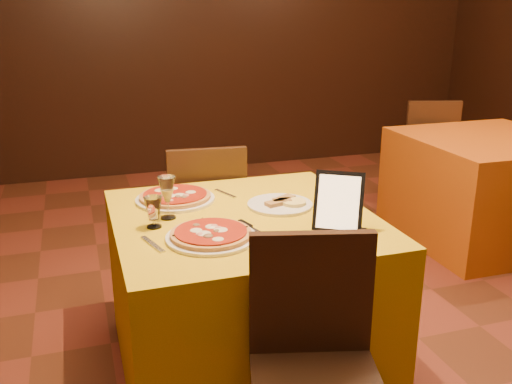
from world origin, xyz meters
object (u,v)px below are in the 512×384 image
object	(u,v)px
pizza_far	(175,198)
wine_glass	(167,197)
chair_main_far	(204,218)
tablet	(339,202)
pizza_near	(211,235)
water_glass	(154,212)
chair_side_far	(423,152)
side_table	(486,189)
main_table	(244,293)

from	to	relation	value
pizza_far	wine_glass	bearing A→B (deg)	-107.43
chair_main_far	tablet	size ratio (longest dim) A/B	3.73
pizza_near	water_glass	xyz separation A→B (m)	(-0.19, 0.19, 0.05)
chair_side_far	wine_glass	bearing A→B (deg)	52.03
wine_glass	water_glass	bearing A→B (deg)	-130.35
wine_glass	tablet	size ratio (longest dim) A/B	0.78
side_table	wine_glass	bearing A→B (deg)	-159.74
pizza_near	water_glass	bearing A→B (deg)	134.70
side_table	water_glass	size ratio (longest dim) A/B	8.46
wine_glass	chair_main_far	bearing A→B (deg)	66.47
chair_side_far	pizza_near	distance (m)	3.04
water_glass	tablet	world-z (taller)	tablet
side_table	chair_side_far	size ratio (longest dim) A/B	1.21
side_table	water_glass	bearing A→B (deg)	-158.56
main_table	wine_glass	xyz separation A→B (m)	(-0.31, 0.07, 0.47)
chair_side_far	pizza_near	xyz separation A→B (m)	(-2.29, -1.97, 0.31)
chair_main_far	pizza_far	size ratio (longest dim) A/B	2.48
pizza_near	water_glass	world-z (taller)	water_glass
chair_side_far	wine_glass	xyz separation A→B (m)	(-2.41, -1.69, 0.39)
chair_main_far	tablet	distance (m)	1.18
chair_side_far	chair_main_far	bearing A→B (deg)	41.79
side_table	wine_glass	size ratio (longest dim) A/B	5.79
chair_side_far	pizza_far	xyz separation A→B (m)	(-2.34, -1.47, 0.31)
chair_main_far	main_table	bearing A→B (deg)	95.29
pizza_far	water_glass	xyz separation A→B (m)	(-0.14, -0.31, 0.05)
side_table	water_glass	world-z (taller)	water_glass
chair_side_far	pizza_near	world-z (taller)	chair_side_far
pizza_near	pizza_far	xyz separation A→B (m)	(-0.05, 0.50, 0.00)
pizza_near	chair_side_far	bearing A→B (deg)	40.68
main_table	wine_glass	distance (m)	0.57
pizza_near	side_table	bearing A→B (deg)	27.02
chair_main_far	pizza_near	bearing A→B (deg)	84.25
water_glass	main_table	bearing A→B (deg)	2.08
pizza_far	pizza_near	bearing A→B (deg)	-84.33
chair_main_far	pizza_near	world-z (taller)	chair_main_far
chair_side_far	water_glass	size ratio (longest dim) A/B	7.00
side_table	tablet	distance (m)	2.22
chair_side_far	tablet	xyz separation A→B (m)	(-1.78, -2.03, 0.41)
pizza_far	side_table	bearing A→B (deg)	15.93
water_glass	tablet	distance (m)	0.75
pizza_near	wine_glass	xyz separation A→B (m)	(-0.12, 0.28, 0.08)
main_table	chair_side_far	world-z (taller)	chair_side_far
main_table	chair_side_far	xyz separation A→B (m)	(2.09, 1.76, 0.08)
side_table	main_table	bearing A→B (deg)	-155.38
pizza_far	tablet	size ratio (longest dim) A/B	1.51
tablet	pizza_near	bearing A→B (deg)	-154.43
tablet	chair_main_far	bearing A→B (deg)	139.01
chair_main_far	chair_side_far	bearing A→B (deg)	-149.90
chair_main_far	wine_glass	size ratio (longest dim) A/B	4.79
chair_main_far	pizza_far	bearing A→B (deg)	69.21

